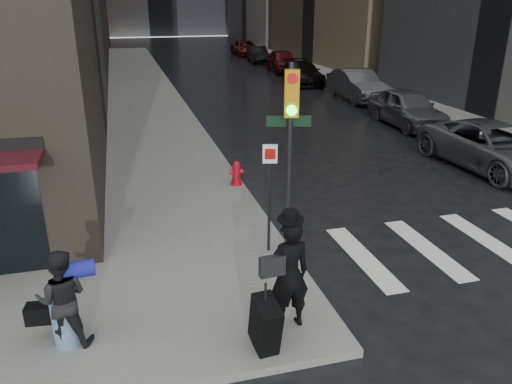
# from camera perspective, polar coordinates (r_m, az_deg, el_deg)

# --- Properties ---
(ground) EXTENTS (140.00, 140.00, 0.00)m
(ground) POSITION_cam_1_polar(r_m,az_deg,el_deg) (9.50, -4.68, -12.93)
(ground) COLOR black
(ground) RESTS_ON ground
(sidewalk_left) EXTENTS (4.00, 50.00, 0.15)m
(sidewalk_left) POSITION_cam_1_polar(r_m,az_deg,el_deg) (35.17, -13.20, 12.10)
(sidewalk_left) COLOR slate
(sidewalk_left) RESTS_ON ground
(sidewalk_right) EXTENTS (3.00, 50.00, 0.15)m
(sidewalk_right) POSITION_cam_1_polar(r_m,az_deg,el_deg) (38.15, 8.00, 13.12)
(sidewalk_right) COLOR slate
(sidewalk_right) RESTS_ON ground
(man_overcoat) EXTENTS (1.11, 1.16, 2.15)m
(man_overcoat) POSITION_cam_1_polar(r_m,az_deg,el_deg) (8.17, 3.23, -10.32)
(man_overcoat) COLOR black
(man_overcoat) RESTS_ON ground
(man_jeans) EXTENTS (1.16, 0.73, 1.65)m
(man_jeans) POSITION_cam_1_polar(r_m,az_deg,el_deg) (8.47, -21.30, -11.28)
(man_jeans) COLOR black
(man_jeans) RESTS_ON ground
(traffic_light) EXTENTS (0.98, 0.57, 4.03)m
(traffic_light) POSITION_cam_1_polar(r_m,az_deg,el_deg) (10.05, 3.71, 6.36)
(traffic_light) COLOR black
(traffic_light) RESTS_ON ground
(fire_hydrant) EXTENTS (0.42, 0.32, 0.73)m
(fire_hydrant) POSITION_cam_1_polar(r_m,az_deg,el_deg) (14.77, -2.26, 2.06)
(fire_hydrant) COLOR #AF0A1B
(fire_hydrant) RESTS_ON ground
(parked_car_0) EXTENTS (2.83, 5.59, 1.51)m
(parked_car_0) POSITION_cam_1_polar(r_m,az_deg,el_deg) (18.32, 25.51, 4.70)
(parked_car_0) COLOR #424347
(parked_car_0) RESTS_ON ground
(parked_car_1) EXTENTS (2.04, 4.79, 1.62)m
(parked_car_1) POSITION_cam_1_polar(r_m,az_deg,el_deg) (23.43, 16.89, 9.22)
(parked_car_1) COLOR #48484C
(parked_car_1) RESTS_ON ground
(parked_car_2) EXTENTS (1.78, 5.01, 1.65)m
(parked_car_2) POSITION_cam_1_polar(r_m,az_deg,el_deg) (29.00, 11.48, 11.89)
(parked_car_2) COLOR #3A3B3F
(parked_car_2) RESTS_ON ground
(parked_car_3) EXTENTS (2.41, 5.13, 1.45)m
(parked_car_3) POSITION_cam_1_polar(r_m,az_deg,el_deg) (34.25, 5.37, 13.42)
(parked_car_3) COLOR black
(parked_car_3) RESTS_ON ground
(parked_car_4) EXTENTS (2.36, 4.97, 1.64)m
(parked_car_4) POSITION_cam_1_polar(r_m,az_deg,el_deg) (40.21, 3.05, 14.77)
(parked_car_4) COLOR #430D11
(parked_car_4) RESTS_ON ground
(parked_car_5) EXTENTS (1.82, 4.29, 1.38)m
(parked_car_5) POSITION_cam_1_polar(r_m,az_deg,el_deg) (46.02, 0.22, 15.44)
(parked_car_5) COLOR black
(parked_car_5) RESTS_ON ground
(parked_car_6) EXTENTS (2.63, 5.30, 1.45)m
(parked_car_6) POSITION_cam_1_polar(r_m,az_deg,el_deg) (52.06, -1.19, 16.15)
(parked_car_6) COLOR #440D11
(parked_car_6) RESTS_ON ground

